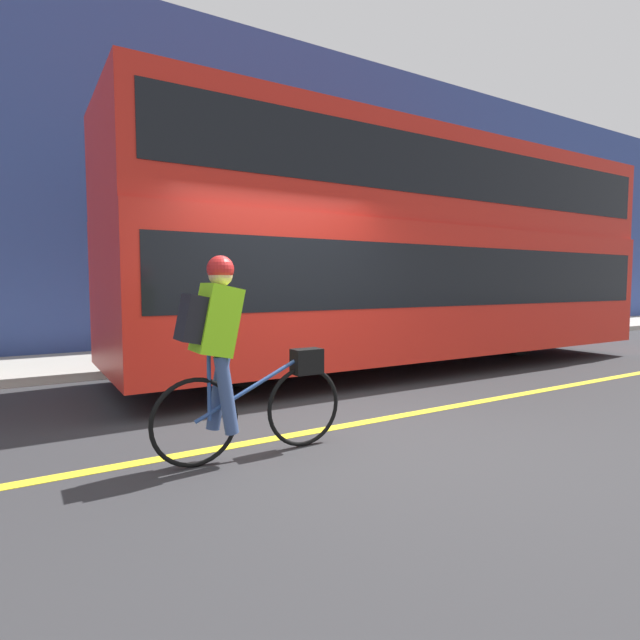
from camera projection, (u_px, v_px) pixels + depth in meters
ground_plane at (352, 433)px, 4.76m from camera, size 80.00×80.00×0.00m
road_center_line at (339, 427)px, 4.96m from camera, size 50.00×0.14×0.01m
sidewalk_curb at (189, 357)px, 9.28m from camera, size 60.00×2.46×0.13m
building_facade at (165, 182)px, 10.21m from camera, size 60.00×0.30×6.98m
bus at (405, 245)px, 8.32m from camera, size 9.42×2.51×3.69m
cyclist_on_bike at (232, 351)px, 3.98m from camera, size 1.67×0.32×1.64m
street_sign_post at (357, 274)px, 10.99m from camera, size 0.36×0.09×2.72m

